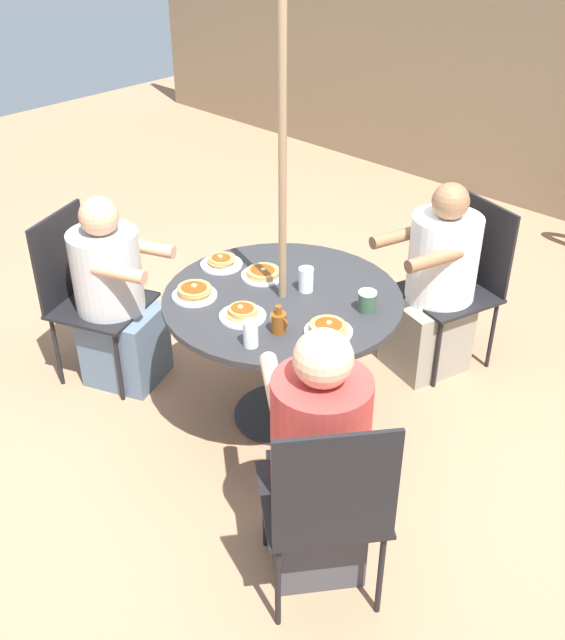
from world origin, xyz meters
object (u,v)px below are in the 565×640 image
pancake_plate_e (329,329)px  drinking_glass_b (251,334)px  pancake_plate_b (242,313)px  syrup_bottle (279,322)px  coffee_cup (367,301)px  patio_chair_north (85,288)px  diner_east (318,467)px  patio_table (282,315)px  diner_south (435,289)px  diner_north (115,302)px  pancake_plate_c (194,292)px  patio_chair_south (463,276)px  pancake_plate_a (221,262)px  pancake_plate_d (263,274)px  patio_chair_east (327,500)px  drinking_glass_a (306,280)px

pancake_plate_e → drinking_glass_b: (-0.18, -0.31, 0.04)m
pancake_plate_b → syrup_bottle: size_ratio=1.65×
pancake_plate_e → coffee_cup: coffee_cup is taller
patio_chair_north → coffee_cup: patio_chair_north is taller
diner_east → drinking_glass_b: 0.66m
patio_table → diner_south: (0.29, 0.93, -0.12)m
diner_north → pancake_plate_c: diner_north is taller
coffee_cup → syrup_bottle: bearing=-112.8°
patio_chair_south → pancake_plate_a: (-0.79, -1.10, 0.22)m
pancake_plate_d → patio_chair_east: bearing=-35.3°
patio_chair_south → drinking_glass_b: bearing=101.5°
patio_table → coffee_cup: coffee_cup is taller
patio_table → patio_chair_south: (0.34, 1.11, -0.09)m
patio_chair_north → pancake_plate_a: patio_chair_north is taller
pancake_plate_c → patio_chair_north: bearing=-169.6°
diner_east → pancake_plate_d: diner_east is taller
diner_south → drinking_glass_a: size_ratio=9.19×
coffee_cup → drinking_glass_b: bearing=-107.6°
drinking_glass_a → patio_table: bearing=-110.2°
pancake_plate_a → pancake_plate_e: (0.82, -0.10, 0.00)m
patio_chair_south → drinking_glass_a: 1.07m
patio_table → pancake_plate_b: size_ratio=5.36×
drinking_glass_a → syrup_bottle: bearing=-66.0°
patio_chair_north → diner_north: 0.19m
diner_south → syrup_bottle: size_ratio=8.45×
diner_south → pancake_plate_b: diner_south is taller
diner_east → pancake_plate_a: (-1.22, 0.62, 0.22)m
patio_table → diner_south: diner_south is taller
diner_north → pancake_plate_e: (1.28, 0.27, 0.26)m
drinking_glass_a → drinking_glass_b: (0.15, -0.52, 0.00)m
pancake_plate_c → coffee_cup: bearing=34.4°
patio_chair_south → diner_south: 0.19m
pancake_plate_c → coffee_cup: coffee_cup is taller
diner_east → syrup_bottle: (-0.56, 0.37, 0.26)m
pancake_plate_c → syrup_bottle: bearing=6.2°
pancake_plate_c → drinking_glass_a: (0.35, 0.41, 0.04)m
diner_east → syrup_bottle: size_ratio=8.86×
diner_north → diner_south: (1.19, 1.30, 0.01)m
patio_table → pancake_plate_e: bearing=-13.9°
pancake_plate_e → drinking_glass_a: bearing=147.1°
patio_chair_east → coffee_cup: size_ratio=9.49×
pancake_plate_c → pancake_plate_e: size_ratio=1.00×
patio_chair_east → pancake_plate_e: patio_chair_east is taller
pancake_plate_a → pancake_plate_c: bearing=-65.1°
diner_north → pancake_plate_a: size_ratio=5.01×
patio_chair_east → patio_chair_south: same height
syrup_bottle → drinking_glass_a: (-0.16, 0.36, 0.01)m
diner_south → pancake_plate_a: 1.20m
patio_chair_east → drinking_glass_a: size_ratio=7.85×
pancake_plate_e → pancake_plate_b: bearing=-155.0°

